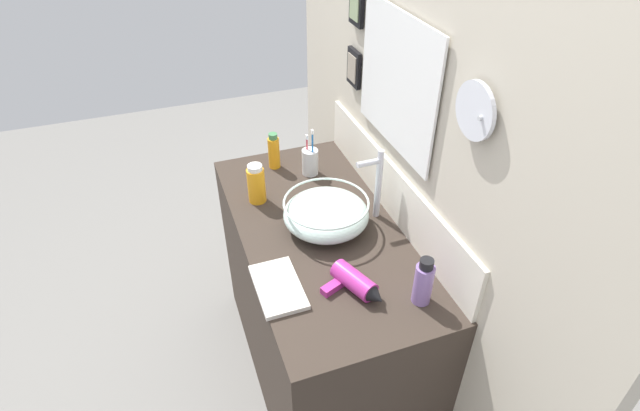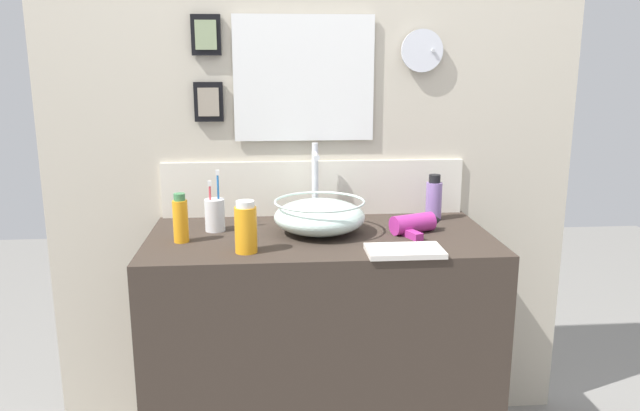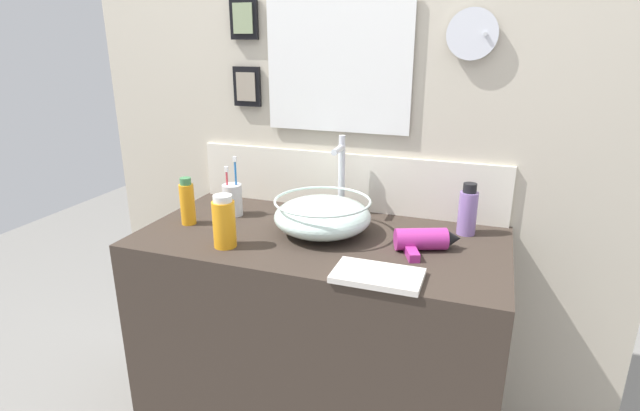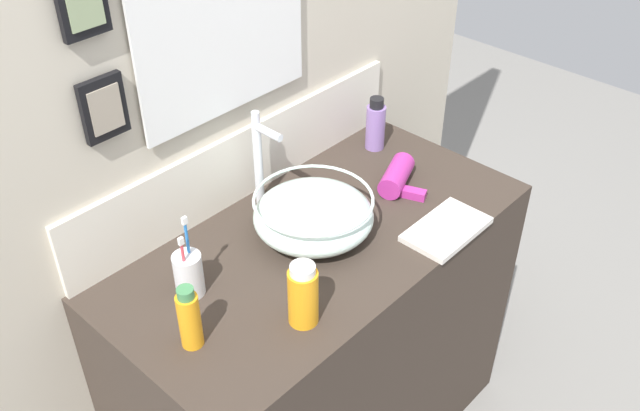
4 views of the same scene
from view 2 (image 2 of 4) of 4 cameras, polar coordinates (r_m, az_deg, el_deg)
The scene contains 10 objects.
vanity_counter at distance 2.22m, azimuth 0.01°, elevation -13.22°, with size 1.13×0.56×0.84m, color #382D26.
back_panel at distance 2.30m, azimuth -0.65°, elevation 8.22°, with size 1.96×0.10×2.42m.
glass_bowl_sink at distance 2.07m, azimuth -0.07°, elevation -0.96°, with size 0.30×0.30×0.11m.
faucet at distance 2.23m, azimuth -0.46°, elevation 2.61°, with size 0.02×0.10×0.28m.
hair_drier at distance 2.11m, azimuth 8.81°, elevation -1.65°, with size 0.20×0.18×0.06m.
toothbrush_cup at distance 2.13m, azimuth -9.59°, elevation -0.81°, with size 0.07×0.07×0.21m.
lotion_bottle at distance 1.88m, azimuth -6.80°, elevation -2.02°, with size 0.07×0.07×0.16m.
soap_dispenser at distance 2.02m, azimuth -12.64°, elevation -1.23°, with size 0.05×0.05×0.16m.
spray_bottle at distance 2.28m, azimuth 10.36°, elevation 0.60°, with size 0.06×0.06×0.16m.
hand_towel at distance 1.89m, azimuth 7.74°, elevation -4.13°, with size 0.23×0.14×0.02m, color silver.
Camera 2 is at (-0.16, -1.98, 1.41)m, focal length 35.00 mm.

